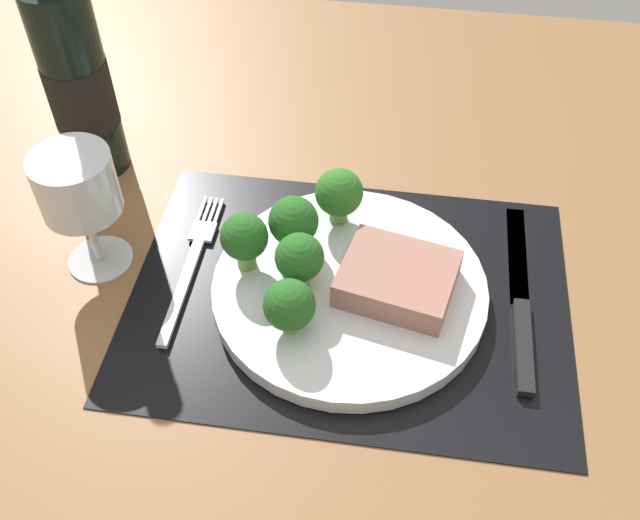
{
  "coord_description": "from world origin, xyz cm",
  "views": [
    {
      "loc": [
        3.49,
        -42.93,
        52.41
      ],
      "look_at": [
        -3.12,
        2.47,
        1.9
      ],
      "focal_mm": 40.55,
      "sensor_mm": 36.0,
      "label": 1
    }
  ],
  "objects": [
    {
      "name": "ground_plane",
      "position": [
        0.0,
        0.0,
        -1.5
      ],
      "size": [
        140.0,
        110.0,
        3.0
      ],
      "primitive_type": "cube",
      "color": "brown"
    },
    {
      "name": "placemat",
      "position": [
        0.0,
        0.0,
        0.15
      ],
      "size": [
        40.66,
        30.21,
        0.3
      ],
      "primitive_type": "cube",
      "color": "black",
      "rests_on": "ground_plane"
    },
    {
      "name": "plate",
      "position": [
        0.0,
        0.0,
        1.1
      ],
      "size": [
        25.38,
        25.38,
        1.6
      ],
      "primitive_type": "cylinder",
      "color": "silver",
      "rests_on": "placemat"
    },
    {
      "name": "steak",
      "position": [
        4.29,
        -0.23,
        3.28
      ],
      "size": [
        11.47,
        10.18,
        2.77
      ],
      "primitive_type": "cube",
      "rotation": [
        0.0,
        0.0,
        -0.21
      ],
      "color": "#9E6B5B",
      "rests_on": "plate"
    },
    {
      "name": "broccoli_front_edge",
      "position": [
        -4.53,
        -5.77,
        4.97
      ],
      "size": [
        4.51,
        4.51,
        5.4
      ],
      "color": "#6B994C",
      "rests_on": "plate"
    },
    {
      "name": "broccoli_near_steak",
      "position": [
        -9.8,
        0.9,
        5.5
      ],
      "size": [
        4.42,
        4.42,
        5.99
      ],
      "color": "#6B994C",
      "rests_on": "plate"
    },
    {
      "name": "broccoli_near_fork",
      "position": [
        -2.1,
        8.15,
        5.4
      ],
      "size": [
        4.68,
        4.68,
        5.98
      ],
      "color": "#6B994C",
      "rests_on": "plate"
    },
    {
      "name": "broccoli_back_left",
      "position": [
        -4.46,
        -0.86,
        5.48
      ],
      "size": [
        4.4,
        4.4,
        5.97
      ],
      "color": "#5B8942",
      "rests_on": "plate"
    },
    {
      "name": "broccoli_center",
      "position": [
        -5.81,
        3.79,
        5.27
      ],
      "size": [
        4.71,
        4.71,
        5.87
      ],
      "color": "#5B8942",
      "rests_on": "plate"
    },
    {
      "name": "fork",
      "position": [
        -15.56,
        1.42,
        0.55
      ],
      "size": [
        2.4,
        19.2,
        0.5
      ],
      "rotation": [
        0.0,
        0.0,
        -0.06
      ],
      "color": "silver",
      "rests_on": "placemat"
    },
    {
      "name": "knife",
      "position": [
        15.81,
        0.53,
        0.6
      ],
      "size": [
        1.8,
        23.0,
        0.8
      ],
      "rotation": [
        0.0,
        0.0,
        0.03
      ],
      "color": "black",
      "rests_on": "placemat"
    },
    {
      "name": "wine_bottle",
      "position": [
        -29.65,
        15.07,
        10.9
      ],
      "size": [
        6.64,
        6.64,
        29.43
      ],
      "color": "black",
      "rests_on": "ground_plane"
    },
    {
      "name": "wine_glass",
      "position": [
        -24.65,
        1.11,
        9.09
      ],
      "size": [
        7.23,
        7.23,
        12.85
      ],
      "color": "silver",
      "rests_on": "ground_plane"
    }
  ]
}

